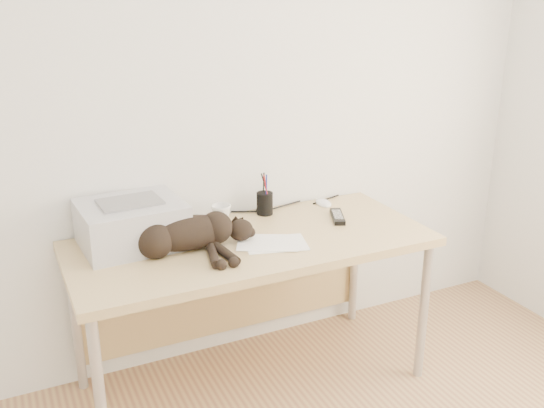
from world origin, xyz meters
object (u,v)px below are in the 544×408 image
pen_cup (265,203)px  mouse (324,201)px  cat (184,236)px  desk (244,259)px  printer (132,223)px  mug (221,214)px

pen_cup → mouse: (0.33, -0.00, -0.04)m
cat → mouse: cat is taller
desk → printer: printer is taller
printer → mug: printer is taller
desk → mouse: mouse is taller
desk → cat: bearing=-165.5°
mug → pen_cup: 0.23m
desk → pen_cup: size_ratio=7.78×
printer → pen_cup: bearing=8.3°
printer → mouse: bearing=5.6°
desk → mouse: bearing=19.3°
printer → cat: (0.18, -0.16, -0.03)m
pen_cup → printer: bearing=-171.7°
pen_cup → mug: bearing=-175.8°
cat → pen_cup: bearing=29.3°
mug → mouse: size_ratio=0.77×
desk → cat: (-0.30, -0.08, 0.20)m
printer → pen_cup: 0.68m
cat → mouse: (0.82, 0.26, -0.05)m
cat → pen_cup: pen_cup is taller
mug → mouse: 0.57m
printer → mug: bearing=10.5°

